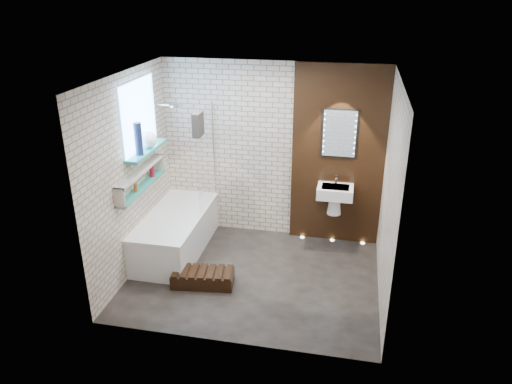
% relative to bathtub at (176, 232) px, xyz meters
% --- Properties ---
extents(ground, '(3.20, 3.20, 0.00)m').
position_rel_bathtub_xyz_m(ground, '(1.22, -0.45, -0.29)').
color(ground, black).
rests_on(ground, ground).
extents(room_shell, '(3.24, 3.20, 2.60)m').
position_rel_bathtub_xyz_m(room_shell, '(1.22, -0.45, 1.01)').
color(room_shell, '#C1AA99').
rests_on(room_shell, ground).
extents(walnut_panel, '(1.30, 0.06, 2.60)m').
position_rel_bathtub_xyz_m(walnut_panel, '(2.17, 0.82, 1.01)').
color(walnut_panel, black).
rests_on(walnut_panel, ground).
extents(clerestory_window, '(0.18, 1.00, 0.94)m').
position_rel_bathtub_xyz_m(clerestory_window, '(-0.34, -0.10, 1.61)').
color(clerestory_window, '#7FADE0').
rests_on(clerestory_window, room_shell).
extents(display_niche, '(0.14, 1.30, 0.26)m').
position_rel_bathtub_xyz_m(display_niche, '(-0.31, -0.30, 0.91)').
color(display_niche, teal).
rests_on(display_niche, room_shell).
extents(bathtub, '(0.79, 1.74, 0.70)m').
position_rel_bathtub_xyz_m(bathtub, '(0.00, 0.00, 0.00)').
color(bathtub, white).
rests_on(bathtub, ground).
extents(bath_screen, '(0.01, 0.78, 1.40)m').
position_rel_bathtub_xyz_m(bath_screen, '(0.35, 0.44, 0.99)').
color(bath_screen, white).
rests_on(bath_screen, bathtub).
extents(towel, '(0.09, 0.24, 0.32)m').
position_rel_bathtub_xyz_m(towel, '(0.35, 0.15, 1.56)').
color(towel, '#282420').
rests_on(towel, bath_screen).
extents(shower_head, '(0.18, 0.18, 0.02)m').
position_rel_bathtub_xyz_m(shower_head, '(-0.08, 0.50, 1.71)').
color(shower_head, silver).
rests_on(shower_head, room_shell).
extents(washbasin, '(0.50, 0.36, 0.58)m').
position_rel_bathtub_xyz_m(washbasin, '(2.17, 0.62, 0.50)').
color(washbasin, white).
rests_on(washbasin, walnut_panel).
extents(led_mirror, '(0.50, 0.02, 0.70)m').
position_rel_bathtub_xyz_m(led_mirror, '(2.17, 0.78, 1.36)').
color(led_mirror, black).
rests_on(led_mirror, walnut_panel).
extents(walnut_step, '(0.82, 0.44, 0.17)m').
position_rel_bathtub_xyz_m(walnut_step, '(0.62, -0.75, -0.20)').
color(walnut_step, black).
rests_on(walnut_step, ground).
extents(niche_bottles, '(0.07, 0.59, 0.16)m').
position_rel_bathtub_xyz_m(niche_bottles, '(-0.31, -0.08, 0.88)').
color(niche_bottles, '#A14618').
rests_on(niche_bottles, display_niche).
extents(sill_vases, '(0.22, 0.46, 0.42)m').
position_rel_bathtub_xyz_m(sill_vases, '(-0.28, -0.12, 1.40)').
color(sill_vases, white).
rests_on(sill_vases, clerestory_window).
extents(floor_uplights, '(0.96, 0.06, 0.01)m').
position_rel_bathtub_xyz_m(floor_uplights, '(2.17, 0.75, -0.29)').
color(floor_uplights, '#FFD899').
rests_on(floor_uplights, ground).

